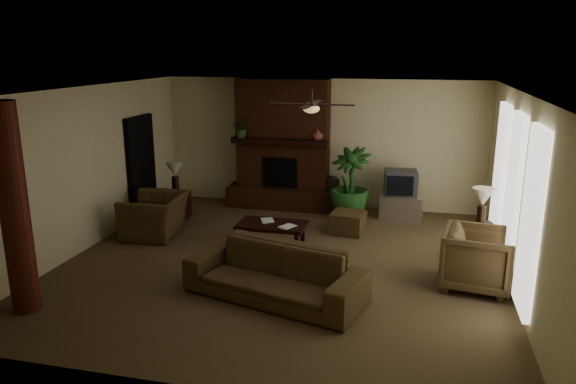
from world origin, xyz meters
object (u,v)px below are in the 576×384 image
(floor_plant, at_px, (350,199))
(side_table_right, at_px, (478,240))
(log_column, at_px, (14,210))
(floor_vase, at_px, (332,191))
(ottoman, at_px, (348,222))
(coffee_table, at_px, (272,226))
(sofa, at_px, (275,265))
(armchair_left, at_px, (155,209))
(lamp_left, at_px, (175,172))
(side_table_left, at_px, (176,205))
(lamp_right, at_px, (483,200))
(tv_stand, at_px, (401,207))
(armchair_right, at_px, (478,256))

(floor_plant, distance_m, side_table_right, 2.89)
(log_column, height_order, floor_vase, log_column)
(ottoman, bearing_deg, coffee_table, -138.81)
(sofa, distance_m, armchair_left, 3.51)
(log_column, distance_m, lamp_left, 4.22)
(coffee_table, xyz_separation_m, side_table_left, (-2.36, 1.14, -0.10))
(log_column, bearing_deg, side_table_right, 29.70)
(ottoman, relative_size, lamp_right, 0.92)
(coffee_table, xyz_separation_m, tv_stand, (2.17, 2.21, -0.12))
(side_table_left, height_order, lamp_right, lamp_right)
(armchair_right, distance_m, floor_vase, 4.35)
(armchair_left, distance_m, lamp_left, 1.15)
(ottoman, xyz_separation_m, floor_vase, (-0.54, 1.40, 0.23))
(sofa, bearing_deg, armchair_left, 160.12)
(armchair_right, bearing_deg, lamp_right, 2.04)
(log_column, relative_size, floor_vase, 3.64)
(floor_vase, distance_m, lamp_right, 3.60)
(sofa, height_order, coffee_table, sofa)
(floor_vase, bearing_deg, lamp_left, -155.69)
(ottoman, distance_m, tv_stand, 1.50)
(armchair_right, relative_size, floor_plant, 0.67)
(armchair_left, distance_m, side_table_left, 1.11)
(log_column, relative_size, coffee_table, 2.33)
(coffee_table, height_order, lamp_left, lamp_left)
(lamp_left, relative_size, side_table_right, 1.18)
(armchair_right, distance_m, floor_plant, 3.72)
(side_table_right, xyz_separation_m, lamp_right, (0.00, -0.06, 0.73))
(armchair_left, bearing_deg, floor_vase, 123.26)
(ottoman, bearing_deg, armchair_right, -43.14)
(armchair_left, distance_m, ottoman, 3.65)
(log_column, relative_size, lamp_left, 4.31)
(armchair_left, bearing_deg, armchair_right, 73.96)
(armchair_right, relative_size, coffee_table, 0.82)
(ottoman, relative_size, tv_stand, 0.71)
(sofa, bearing_deg, lamp_left, 148.98)
(armchair_right, bearing_deg, side_table_right, 2.33)
(ottoman, height_order, side_table_left, side_table_left)
(floor_vase, bearing_deg, armchair_right, -51.72)
(coffee_table, relative_size, side_table_left, 2.18)
(lamp_left, bearing_deg, sofa, -46.48)
(sofa, bearing_deg, side_table_left, 148.89)
(tv_stand, relative_size, floor_vase, 1.10)
(log_column, distance_m, coffee_table, 4.16)
(floor_plant, xyz_separation_m, side_table_right, (2.39, -1.62, -0.14))
(floor_vase, bearing_deg, ottoman, -68.83)
(armchair_right, height_order, floor_vase, armchair_right)
(armchair_left, xyz_separation_m, coffee_table, (2.28, -0.06, -0.14))
(lamp_right, bearing_deg, side_table_left, 172.12)
(tv_stand, bearing_deg, ottoman, -125.40)
(armchair_left, distance_m, floor_vase, 3.80)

